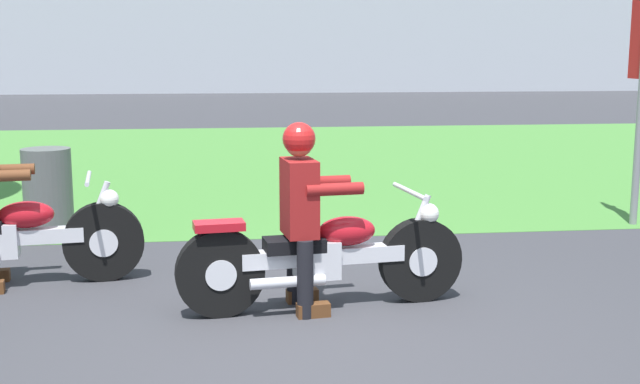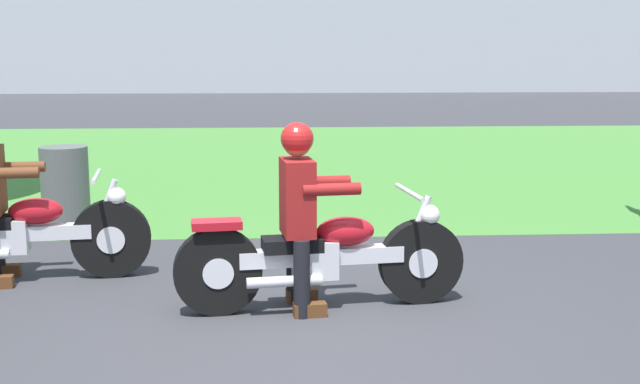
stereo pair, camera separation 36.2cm
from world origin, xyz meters
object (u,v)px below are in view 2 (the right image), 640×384
rider_lead (300,202)px  motorcycle_follow (15,235)px  motorcycle_lead (323,257)px  trash_can (65,192)px

rider_lead → motorcycle_follow: 2.53m
rider_lead → motorcycle_follow: (-2.34, 0.88, -0.42)m
motorcycle_lead → rider_lead: size_ratio=1.56×
motorcycle_lead → rider_lead: 0.46m
motorcycle_lead → rider_lead: bearing=179.2°
motorcycle_lead → trash_can: bearing=127.3°
trash_can → rider_lead: bearing=-47.6°
motorcycle_follow → trash_can: trash_can is taller
rider_lead → trash_can: size_ratio=1.50×
motorcycle_lead → motorcycle_follow: (-2.50, 0.86, 0.01)m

